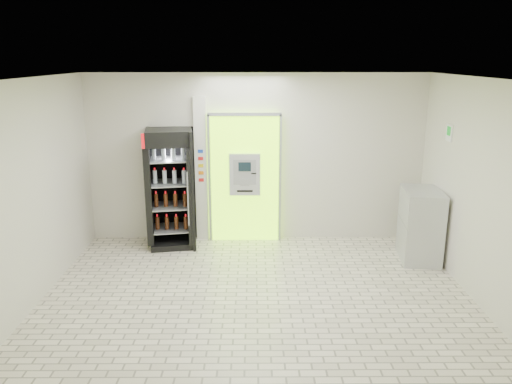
{
  "coord_description": "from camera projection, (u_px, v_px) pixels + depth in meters",
  "views": [
    {
      "loc": [
        -0.05,
        -6.26,
        3.26
      ],
      "look_at": [
        -0.01,
        1.2,
        1.23
      ],
      "focal_mm": 35.0,
      "sensor_mm": 36.0,
      "label": 1
    }
  ],
  "objects": [
    {
      "name": "pillar",
      "position": [
        201.0,
        170.0,
        8.92
      ],
      "size": [
        0.22,
        0.11,
        2.6
      ],
      "color": "silver",
      "rests_on": "ground"
    },
    {
      "name": "steel_cabinet",
      "position": [
        420.0,
        225.0,
        8.18
      ],
      "size": [
        0.69,
        0.95,
        1.18
      ],
      "rotation": [
        0.0,
        0.0,
        -0.11
      ],
      "color": "#B8BBC0",
      "rests_on": "ground"
    },
    {
      "name": "exit_sign",
      "position": [
        449.0,
        133.0,
        7.71
      ],
      "size": [
        0.02,
        0.22,
        0.26
      ],
      "color": "white",
      "rests_on": "room_shell"
    },
    {
      "name": "ground",
      "position": [
        257.0,
        300.0,
        6.9
      ],
      "size": [
        6.0,
        6.0,
        0.0
      ],
      "primitive_type": "plane",
      "color": "beige",
      "rests_on": "ground"
    },
    {
      "name": "atm_assembly",
      "position": [
        245.0,
        177.0,
        8.92
      ],
      "size": [
        1.3,
        0.24,
        2.33
      ],
      "color": "#9AFF0F",
      "rests_on": "ground"
    },
    {
      "name": "beverage_cooler",
      "position": [
        171.0,
        191.0,
        8.71
      ],
      "size": [
        0.88,
        0.83,
        2.08
      ],
      "rotation": [
        0.0,
        0.0,
        0.16
      ],
      "color": "black",
      "rests_on": "ground"
    },
    {
      "name": "room_shell",
      "position": [
        257.0,
        171.0,
        6.42
      ],
      "size": [
        6.0,
        6.0,
        6.0
      ],
      "color": "beige",
      "rests_on": "ground"
    }
  ]
}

